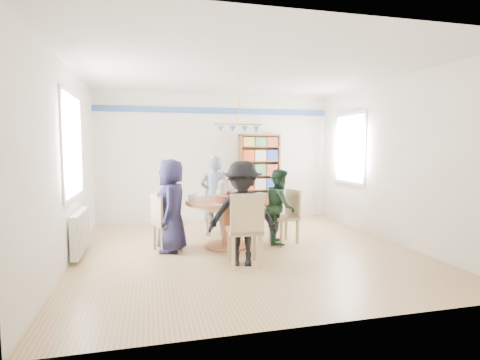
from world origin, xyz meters
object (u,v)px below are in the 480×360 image
object	(u,v)px
dining_table	(227,212)
person_near	(242,213)
chair_near	(246,227)
chair_far	(217,204)
chair_left	(163,220)
person_left	(171,205)
chair_right	(288,213)
person_right	(280,206)
person_far	(214,196)
radiator	(80,232)
bookshelf	(259,178)

from	to	relation	value
dining_table	person_near	size ratio (longest dim) A/B	0.93
dining_table	person_near	world-z (taller)	person_near
chair_near	chair_far	bearing A→B (deg)	89.93
chair_left	chair_near	xyz separation A→B (m)	(1.02, -1.06, 0.07)
chair_left	chair_near	distance (m)	1.47
person_left	person_near	world-z (taller)	person_left
chair_right	person_right	xyz separation A→B (m)	(-0.14, -0.01, 0.13)
person_right	dining_table	bearing A→B (deg)	108.53
dining_table	chair_near	world-z (taller)	chair_near
chair_far	person_left	xyz separation A→B (m)	(-0.90, -1.04, 0.16)
dining_table	person_left	bearing A→B (deg)	-177.51
chair_left	chair_right	bearing A→B (deg)	0.93
dining_table	chair_near	bearing A→B (deg)	-88.27
person_left	person_right	world-z (taller)	person_left
person_right	person_far	xyz separation A→B (m)	(-0.94, 0.85, 0.10)
dining_table	chair_far	world-z (taller)	chair_far
radiator	person_near	distance (m)	2.42
chair_far	person_left	world-z (taller)	person_left
radiator	person_right	size ratio (longest dim) A/B	0.81
radiator	chair_near	size ratio (longest dim) A/B	1.01
person_right	chair_right	bearing A→B (deg)	-70.06
radiator	person_left	size ratio (longest dim) A/B	0.71
chair_right	person_left	size ratio (longest dim) A/B	0.63
chair_left	dining_table	bearing A→B (deg)	-0.57
dining_table	person_near	bearing A→B (deg)	-89.10
chair_far	chair_near	xyz separation A→B (m)	(-0.00, -2.06, 0.01)
chair_far	person_right	world-z (taller)	person_right
chair_far	person_far	size ratio (longest dim) A/B	0.69
chair_left	chair_far	world-z (taller)	chair_far
chair_right	person_right	world-z (taller)	person_right
person_right	person_near	distance (m)	1.32
person_near	person_far	bearing A→B (deg)	109.74
chair_right	chair_near	xyz separation A→B (m)	(-1.00, -1.09, 0.06)
person_far	bookshelf	distance (m)	1.70
person_right	bookshelf	size ratio (longest dim) A/B	0.66
chair_right	bookshelf	distance (m)	2.08
person_left	person_far	bearing A→B (deg)	146.54
radiator	person_left	distance (m)	1.36
chair_left	chair_near	world-z (taller)	chair_near
radiator	bookshelf	xyz separation A→B (m)	(3.32, 2.04, 0.56)
dining_table	chair_far	xyz separation A→B (m)	(0.03, 1.01, -0.02)
chair_right	dining_table	bearing A→B (deg)	-177.65
chair_right	bookshelf	bearing A→B (deg)	86.67
dining_table	radiator	bearing A→B (deg)	179.05
radiator	person_near	xyz separation A→B (m)	(2.18, -0.98, 0.35)
chair_left	chair_right	xyz separation A→B (m)	(2.02, 0.03, 0.01)
chair_near	person_right	distance (m)	1.39
chair_near	person_left	distance (m)	1.36
chair_left	bookshelf	distance (m)	3.01
person_left	chair_left	bearing A→B (deg)	-102.67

